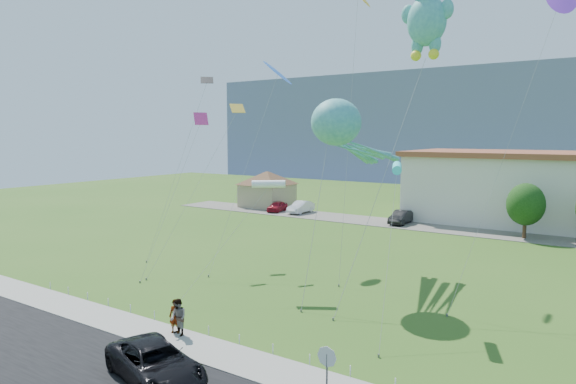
% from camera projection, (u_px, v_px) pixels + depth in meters
% --- Properties ---
extents(ground, '(160.00, 160.00, 0.00)m').
position_uv_depth(ground, '(211.00, 324.00, 27.61)').
color(ground, '#305818').
rests_on(ground, ground).
extents(road, '(80.00, 8.00, 0.06)m').
position_uv_depth(road, '(79.00, 382.00, 21.01)').
color(road, black).
rests_on(road, ground).
extents(sidewalk, '(80.00, 2.50, 0.10)m').
position_uv_depth(sidewalk, '(174.00, 340.00, 25.34)').
color(sidewalk, gray).
rests_on(sidewalk, ground).
extents(parking_strip, '(70.00, 6.00, 0.06)m').
position_uv_depth(parking_strip, '(427.00, 227.00, 56.50)').
color(parking_strip, '#59544C').
rests_on(parking_strip, ground).
extents(hill_ridge, '(160.00, 50.00, 25.00)m').
position_uv_depth(hill_ridge, '(544.00, 125.00, 125.28)').
color(hill_ridge, slate).
rests_on(hill_ridge, ground).
extents(pavilion, '(9.20, 9.20, 5.00)m').
position_uv_depth(pavilion, '(267.00, 185.00, 71.92)').
color(pavilion, tan).
rests_on(pavilion, ground).
extents(stop_sign, '(0.80, 0.07, 2.50)m').
position_uv_depth(stop_sign, '(327.00, 363.00, 18.68)').
color(stop_sign, slate).
rests_on(stop_sign, ground).
extents(rope_fence, '(26.05, 0.05, 0.50)m').
position_uv_depth(rope_fence, '(194.00, 327.00, 26.51)').
color(rope_fence, white).
rests_on(rope_fence, ground).
extents(tree_near, '(3.60, 3.60, 5.47)m').
position_uv_depth(tree_near, '(526.00, 204.00, 49.77)').
color(tree_near, '#3F2B19').
rests_on(tree_near, ground).
extents(suv, '(6.00, 4.06, 1.53)m').
position_uv_depth(suv, '(155.00, 363.00, 21.01)').
color(suv, black).
rests_on(suv, road).
extents(pedestrian_left, '(0.75, 0.64, 1.73)m').
position_uv_depth(pedestrian_left, '(175.00, 316.00, 26.00)').
color(pedestrian_left, gray).
rests_on(pedestrian_left, sidewalk).
extents(pedestrian_right, '(1.06, 0.92, 1.86)m').
position_uv_depth(pedestrian_right, '(178.00, 317.00, 25.67)').
color(pedestrian_right, gray).
rests_on(pedestrian_right, sidewalk).
extents(parked_car_red, '(2.21, 4.15, 1.34)m').
position_uv_depth(parked_car_red, '(277.00, 206.00, 67.51)').
color(parked_car_red, maroon).
rests_on(parked_car_red, parking_strip).
extents(parked_car_silver, '(1.65, 4.61, 1.51)m').
position_uv_depth(parked_car_silver, '(301.00, 207.00, 66.15)').
color(parked_car_silver, silver).
rests_on(parked_car_silver, parking_strip).
extents(parked_car_black, '(1.75, 4.60, 1.50)m').
position_uv_depth(parked_car_black, '(401.00, 217.00, 58.18)').
color(parked_car_black, black).
rests_on(parked_car_black, parking_strip).
extents(octopus_kite, '(3.04, 12.61, 12.45)m').
position_uv_depth(octopus_kite, '(346.00, 134.00, 34.26)').
color(octopus_kite, teal).
rests_on(octopus_kite, ground).
extents(teddy_bear_kite, '(3.48, 11.04, 20.56)m').
position_uv_depth(teddy_bear_kite, '(427.00, 15.00, 33.50)').
color(teddy_bear_kite, teal).
rests_on(teddy_bear_kite, ground).
extents(small_kite_blue, '(1.80, 10.42, 16.04)m').
position_uv_depth(small_kite_blue, '(276.00, 77.00, 43.16)').
color(small_kite_blue, blue).
rests_on(small_kite_blue, ground).
extents(small_kite_white, '(1.98, 8.42, 7.34)m').
position_uv_depth(small_kite_white, '(268.00, 185.00, 33.65)').
color(small_kite_white, white).
rests_on(small_kite_white, ground).
extents(small_kite_orange, '(3.44, 8.01, 21.67)m').
position_uv_depth(small_kite_orange, '(358.00, 0.00, 39.25)').
color(small_kite_orange, yellow).
rests_on(small_kite_orange, ground).
extents(small_kite_yellow, '(2.02, 9.31, 12.65)m').
position_uv_depth(small_kite_yellow, '(227.00, 128.00, 40.28)').
color(small_kite_yellow, gold).
rests_on(small_kite_yellow, ground).
extents(small_kite_cyan, '(2.01, 7.11, 8.74)m').
position_uv_depth(small_kite_cyan, '(397.00, 169.00, 28.31)').
color(small_kite_cyan, '#35E8F0').
rests_on(small_kite_cyan, ground).
extents(small_kite_pink, '(1.72, 8.12, 11.82)m').
position_uv_depth(small_kite_pink, '(195.00, 136.00, 40.00)').
color(small_kite_pink, '#FB378E').
rests_on(small_kite_pink, ground).
extents(small_kite_purple, '(5.07, 6.70, 18.84)m').
position_uv_depth(small_kite_purple, '(559.00, 2.00, 29.30)').
color(small_kite_purple, purple).
rests_on(small_kite_purple, ground).
extents(small_kite_black, '(1.29, 7.89, 15.33)m').
position_uv_depth(small_kite_black, '(200.00, 102.00, 44.46)').
color(small_kite_black, black).
rests_on(small_kite_black, ground).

